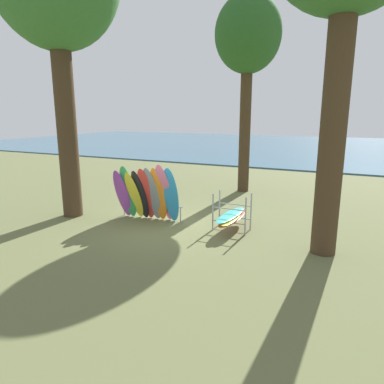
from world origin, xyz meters
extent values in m
plane|color=#60663D|center=(0.00, 0.00, 0.00)|extent=(80.00, 80.00, 0.00)
cube|color=#38607A|center=(0.00, 31.86, 0.05)|extent=(80.00, 36.00, 0.10)
cylinder|color=#42301E|center=(-3.67, -0.30, 3.46)|extent=(0.70, 0.70, 6.93)
cylinder|color=#42301E|center=(5.20, -0.05, 3.58)|extent=(0.67, 0.67, 7.15)
cylinder|color=#42301E|center=(0.85, 6.53, 3.15)|extent=(0.53, 0.53, 6.31)
ellipsoid|color=#285623|center=(0.85, 6.53, 7.26)|extent=(3.01, 3.01, 3.47)
ellipsoid|color=purple|center=(-1.71, 0.17, 0.92)|extent=(0.55, 0.79, 1.84)
ellipsoid|color=#339E56|center=(-1.48, 0.20, 1.00)|extent=(0.61, 0.78, 2.00)
ellipsoid|color=yellow|center=(-1.24, 0.23, 0.90)|extent=(0.56, 0.81, 1.79)
ellipsoid|color=black|center=(-1.01, 0.26, 0.93)|extent=(0.55, 0.76, 1.86)
ellipsoid|color=red|center=(-0.77, 0.28, 0.98)|extent=(0.63, 0.92, 1.96)
ellipsoid|color=gray|center=(-0.54, 0.31, 1.00)|extent=(0.53, 0.82, 1.99)
ellipsoid|color=orange|center=(-0.30, 0.34, 1.00)|extent=(0.60, 0.81, 2.00)
ellipsoid|color=pink|center=(-0.06, 0.37, 1.07)|extent=(0.58, 0.95, 2.14)
ellipsoid|color=#2D8ED1|center=(0.17, 0.39, 1.01)|extent=(0.62, 0.77, 2.02)
cylinder|color=#9EA0A5|center=(-1.93, 0.55, 0.28)|extent=(0.04, 0.04, 0.55)
cylinder|color=#9EA0A5|center=(0.39, 0.67, 0.28)|extent=(0.04, 0.04, 0.55)
cylinder|color=#9EA0A5|center=(-0.77, 0.61, 0.55)|extent=(2.49, 0.17, 0.04)
cylinder|color=#9EA0A5|center=(1.75, 0.34, 0.62)|extent=(0.05, 0.05, 1.25)
cylinder|color=#9EA0A5|center=(2.85, 0.34, 0.62)|extent=(0.05, 0.05, 1.25)
cylinder|color=#9EA0A5|center=(1.75, 0.94, 0.62)|extent=(0.05, 0.05, 1.25)
cylinder|color=#9EA0A5|center=(2.85, 0.94, 0.62)|extent=(0.05, 0.05, 1.25)
cylinder|color=#9EA0A5|center=(2.30, 0.34, 0.35)|extent=(1.10, 0.04, 0.04)
cylinder|color=#9EA0A5|center=(2.30, 0.34, 0.80)|extent=(1.10, 0.04, 0.04)
cylinder|color=#9EA0A5|center=(2.30, 0.94, 0.35)|extent=(1.10, 0.04, 0.04)
cylinder|color=#9EA0A5|center=(2.30, 0.94, 0.80)|extent=(1.10, 0.04, 0.04)
ellipsoid|color=red|center=(2.32, 0.64, 0.40)|extent=(0.56, 2.11, 0.06)
ellipsoid|color=yellow|center=(2.29, 0.64, 0.46)|extent=(0.66, 2.13, 0.06)
ellipsoid|color=#38B2AD|center=(2.26, 0.64, 0.52)|extent=(0.58, 2.12, 0.06)
camera|label=1|loc=(5.83, -9.77, 3.77)|focal=32.54mm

